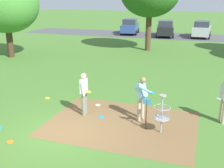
{
  "coord_description": "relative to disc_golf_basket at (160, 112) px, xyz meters",
  "views": [
    {
      "loc": [
        4.44,
        -7.46,
        4.53
      ],
      "look_at": [
        0.88,
        2.93,
        1.0
      ],
      "focal_mm": 44.08,
      "sensor_mm": 36.0,
      "label": 1
    }
  ],
  "objects": [
    {
      "name": "frisbee_near_basket",
      "position": [
        -2.93,
        1.61,
        -0.74
      ],
      "size": [
        0.21,
        0.21,
        0.02
      ],
      "primitive_type": "cylinder",
      "color": "white",
      "rests_on": "ground"
    },
    {
      "name": "disc_golf_basket",
      "position": [
        0.0,
        0.0,
        0.0
      ],
      "size": [
        0.98,
        0.58,
        1.39
      ],
      "color": "#9E9EA3",
      "rests_on": "ground"
    },
    {
      "name": "dirt_tee_pad",
      "position": [
        -1.43,
        0.22,
        -0.75
      ],
      "size": [
        5.44,
        3.98,
        0.01
      ],
      "primitive_type": "cube",
      "color": "brown",
      "rests_on": "ground"
    },
    {
      "name": "frisbee_by_tee",
      "position": [
        -5.46,
        1.63,
        -0.74
      ],
      "size": [
        0.23,
        0.23,
        0.02
      ],
      "primitive_type": "cylinder",
      "color": "gold",
      "rests_on": "ground"
    },
    {
      "name": "parked_car_center_left",
      "position": [
        -3.38,
        23.92,
        0.17
      ],
      "size": [
        2.42,
        4.41,
        1.84
      ],
      "color": "black",
      "rests_on": "ground"
    },
    {
      "name": "ground_plane",
      "position": [
        -3.2,
        -1.21,
        -0.75
      ],
      "size": [
        160.0,
        160.0,
        0.0
      ],
      "primitive_type": "plane",
      "color": "#47752D"
    },
    {
      "name": "tree_mid_left",
      "position": [
        -12.95,
        8.64,
        3.14
      ],
      "size": [
        4.83,
        4.83,
        5.96
      ],
      "color": "#422D1E",
      "rests_on": "ground"
    },
    {
      "name": "player_waiting_left",
      "position": [
        2.08,
        1.54,
        0.21
      ],
      "size": [
        0.45,
        0.5,
        1.71
      ],
      "color": "tan",
      "rests_on": "ground"
    },
    {
      "name": "parking_lot_strip",
      "position": [
        -3.2,
        24.53,
        -0.75
      ],
      "size": [
        36.0,
        6.0,
        0.01
      ],
      "primitive_type": "cube",
      "color": "#4C4C51",
      "rests_on": "ground"
    },
    {
      "name": "frisbee_far_right",
      "position": [
        -4.46,
        -2.26,
        -0.74
      ],
      "size": [
        0.22,
        0.22,
        0.02
      ],
      "primitive_type": "cylinder",
      "color": "orange",
      "rests_on": "ground"
    },
    {
      "name": "parked_car_leftmost",
      "position": [
        -7.85,
        24.78,
        0.17
      ],
      "size": [
        2.38,
        4.4,
        1.84
      ],
      "color": "#2D4784",
      "rests_on": "ground"
    },
    {
      "name": "parked_car_center_right",
      "position": [
        0.65,
        24.51,
        0.17
      ],
      "size": [
        2.08,
        4.26,
        1.84
      ],
      "color": "#B2B7BC",
      "rests_on": "ground"
    },
    {
      "name": "player_throwing",
      "position": [
        -0.83,
        0.77,
        0.23
      ],
      "size": [
        0.91,
        0.86,
        1.71
      ],
      "color": "tan",
      "rests_on": "ground"
    },
    {
      "name": "frisbee_far_left",
      "position": [
        -2.35,
        0.49,
        -0.74
      ],
      "size": [
        0.21,
        0.21,
        0.02
      ],
      "primitive_type": "cylinder",
      "color": "#1E93DB",
      "rests_on": "ground"
    },
    {
      "name": "player_foreground_watching",
      "position": [
        -3.07,
        0.55,
        0.21
      ],
      "size": [
        0.42,
        0.48,
        1.71
      ],
      "color": "slate",
      "rests_on": "ground"
    }
  ]
}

